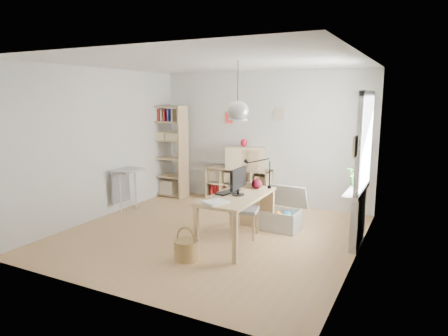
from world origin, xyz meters
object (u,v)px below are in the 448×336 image
at_px(storage_chest, 281,215).
at_px(tall_bookshelf, 168,148).
at_px(chair, 245,206).
at_px(drawer_chest, 245,158).
at_px(monitor, 238,180).
at_px(desk, 237,201).
at_px(cube_shelf, 238,187).

bearing_deg(storage_chest, tall_bookshelf, 164.68).
relative_size(chair, drawer_chest, 1.05).
distance_m(storage_chest, drawer_chest, 1.88).
distance_m(tall_bookshelf, storage_chest, 3.25).
height_order(chair, drawer_chest, drawer_chest).
height_order(chair, monitor, monitor).
bearing_deg(drawer_chest, storage_chest, -66.66).
xyz_separation_m(chair, storage_chest, (0.41, 0.58, -0.25)).
bearing_deg(desk, monitor, -16.60).
distance_m(storage_chest, monitor, 1.27).
relative_size(cube_shelf, monitor, 2.99).
distance_m(cube_shelf, drawer_chest, 0.68).
distance_m(cube_shelf, chair, 2.12).
bearing_deg(tall_bookshelf, desk, -37.01).
distance_m(tall_bookshelf, chair, 3.07).
bearing_deg(monitor, cube_shelf, 114.76).
relative_size(chair, storage_chest, 1.09).
relative_size(cube_shelf, drawer_chest, 1.75).
relative_size(monitor, drawer_chest, 0.58).
bearing_deg(chair, tall_bookshelf, 135.87).
relative_size(tall_bookshelf, chair, 2.38).
distance_m(desk, cube_shelf, 2.48).
distance_m(cube_shelf, tall_bookshelf, 1.77).
bearing_deg(storage_chest, chair, -121.92).
bearing_deg(storage_chest, desk, -108.43).
xyz_separation_m(desk, drawer_chest, (-0.84, 2.19, 0.29)).
height_order(monitor, drawer_chest, drawer_chest).
xyz_separation_m(chair, monitor, (0.05, -0.37, 0.50)).
bearing_deg(drawer_chest, desk, -90.14).
bearing_deg(tall_bookshelf, cube_shelf, 10.19).
height_order(tall_bookshelf, storage_chest, tall_bookshelf).
relative_size(cube_shelf, tall_bookshelf, 0.70).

